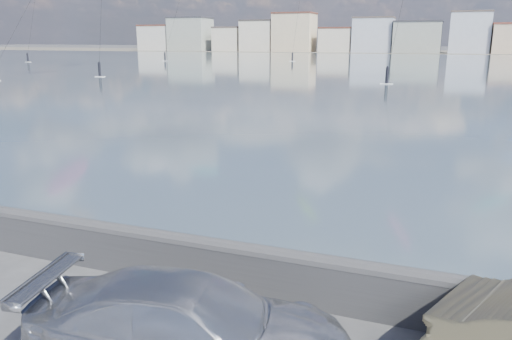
# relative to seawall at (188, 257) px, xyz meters

# --- Properties ---
(bay_water) EXTENTS (500.00, 177.00, 0.00)m
(bay_water) POSITION_rel_seawall_xyz_m (0.00, 88.80, -0.58)
(bay_water) COLOR #30454E
(bay_water) RESTS_ON ground
(far_shore_strip) EXTENTS (500.00, 60.00, 0.00)m
(far_shore_strip) POSITION_rel_seawall_xyz_m (0.00, 197.30, -0.57)
(far_shore_strip) COLOR #4C473D
(far_shore_strip) RESTS_ON ground
(seawall) EXTENTS (400.00, 0.36, 1.08)m
(seawall) POSITION_rel_seawall_xyz_m (0.00, 0.00, 0.00)
(seawall) COLOR #28282B
(seawall) RESTS_ON ground
(far_buildings) EXTENTS (240.79, 13.26, 14.60)m
(far_buildings) POSITION_rel_seawall_xyz_m (1.31, 183.30, 5.44)
(far_buildings) COLOR beige
(far_buildings) RESTS_ON ground
(car_silver) EXTENTS (5.27, 2.86, 1.45)m
(car_silver) POSITION_rel_seawall_xyz_m (1.39, -2.49, 0.14)
(car_silver) COLOR #B5B6BB
(car_silver) RESTS_ON ground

